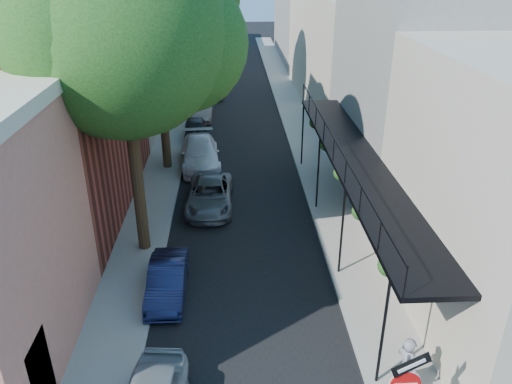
{
  "coord_description": "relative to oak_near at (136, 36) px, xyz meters",
  "views": [
    {
      "loc": [
        -0.36,
        -6.53,
        10.3
      ],
      "look_at": [
        0.42,
        9.06,
        2.8
      ],
      "focal_mm": 35.0,
      "sensor_mm": 36.0,
      "label": 1
    }
  ],
  "objects": [
    {
      "name": "road_surface",
      "position": [
        3.37,
        19.74,
        -7.87
      ],
      "size": [
        6.0,
        64.0,
        0.01
      ],
      "primitive_type": "cube",
      "color": "black",
      "rests_on": "ground"
    },
    {
      "name": "sidewalk_left",
      "position": [
        -0.63,
        19.74,
        -7.82
      ],
      "size": [
        2.0,
        64.0,
        0.12
      ],
      "primitive_type": "cube",
      "color": "gray",
      "rests_on": "ground"
    },
    {
      "name": "sidewalk_right",
      "position": [
        7.37,
        19.74,
        -7.82
      ],
      "size": [
        2.0,
        64.0,
        0.12
      ],
      "primitive_type": "cube",
      "color": "gray",
      "rests_on": "ground"
    },
    {
      "name": "buildings_left",
      "position": [
        -5.93,
        18.5,
        -2.94
      ],
      "size": [
        10.1,
        59.1,
        12.0
      ],
      "color": "#DD7F71",
      "rests_on": "ground"
    },
    {
      "name": "buildings_right",
      "position": [
        12.36,
        19.23,
        -3.45
      ],
      "size": [
        9.8,
        55.0,
        10.0
      ],
      "color": "#B9AE98",
      "rests_on": "ground"
    },
    {
      "name": "oak_near",
      "position": [
        0.0,
        0.0,
        0.0
      ],
      "size": [
        7.48,
        6.8,
        11.42
      ],
      "color": "#362415",
      "rests_on": "ground"
    },
    {
      "name": "oak_mid",
      "position": [
        -0.05,
        7.97,
        -0.82
      ],
      "size": [
        6.6,
        6.0,
        10.2
      ],
      "color": "#362415",
      "rests_on": "ground"
    },
    {
      "name": "parked_car_b",
      "position": [
        0.77,
        -3.11,
        -7.32
      ],
      "size": [
        1.22,
        3.41,
        1.12
      ],
      "primitive_type": "imported",
      "rotation": [
        0.0,
        0.0,
        0.01
      ],
      "color": "#12183A",
      "rests_on": "ground"
    },
    {
      "name": "parked_car_c",
      "position": [
        1.97,
        3.17,
        -7.28
      ],
      "size": [
        2.11,
        4.36,
        1.2
      ],
      "primitive_type": "imported",
      "rotation": [
        0.0,
        0.0,
        -0.03
      ],
      "color": "#5A5E62",
      "rests_on": "ground"
    },
    {
      "name": "parked_car_d",
      "position": [
        1.29,
        8.04,
        -7.18
      ],
      "size": [
        2.41,
        4.99,
        1.4
      ],
      "primitive_type": "imported",
      "rotation": [
        0.0,
        0.0,
        0.09
      ],
      "color": "white",
      "rests_on": "ground"
    },
    {
      "name": "parked_car_e",
      "position": [
        0.77,
        12.44,
        -7.31
      ],
      "size": [
        1.55,
        3.44,
        1.14
      ],
      "primitive_type": "imported",
      "rotation": [
        0.0,
        0.0,
        0.06
      ],
      "color": "black",
      "rests_on": "ground"
    },
    {
      "name": "parked_car_f",
      "position": [
        1.02,
        16.38,
        -7.26
      ],
      "size": [
        1.32,
        3.75,
        1.23
      ],
      "primitive_type": "imported",
      "rotation": [
        0.0,
        0.0,
        -0.0
      ],
      "color": "#6F645D",
      "rests_on": "ground"
    },
    {
      "name": "parked_car_g",
      "position": [
        1.43,
        22.17,
        -7.31
      ],
      "size": [
        1.94,
        4.12,
        1.14
      ],
      "primitive_type": "imported",
      "rotation": [
        0.0,
        0.0,
        0.01
      ],
      "color": "#8D979F",
      "rests_on": "ground"
    },
    {
      "name": "pedestrian",
      "position": [
        7.2,
        -7.75,
        -6.84
      ],
      "size": [
        0.66,
        0.78,
        1.83
      ],
      "primitive_type": "imported",
      "rotation": [
        0.0,
        0.0,
        1.97
      ],
      "color": "gray",
      "rests_on": "sidewalk_right"
    }
  ]
}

